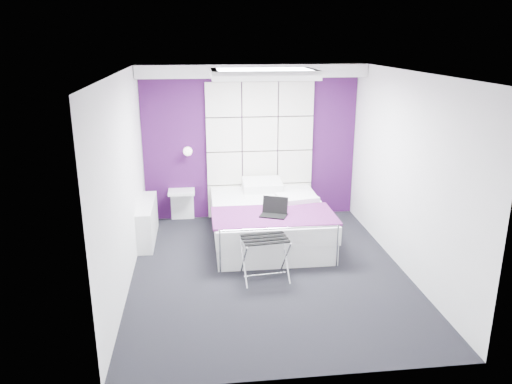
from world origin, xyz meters
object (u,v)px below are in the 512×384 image
Objects in this scene: bed at (268,220)px; laptop at (273,211)px; wall_lamp at (188,151)px; radiator at (148,221)px; nightstand at (181,192)px; luggage_rack at (265,259)px.

bed is 5.84× the size of laptop.
radiator is (-0.64, -0.76, -0.92)m from wall_lamp.
nightstand is 2.50m from luggage_rack.
radiator is 2.08× the size of luggage_rack.
laptop is (1.32, -1.46, 0.12)m from nightstand.
radiator is 1.85m from bed.
laptop reaches higher than bed.
laptop is (1.83, -0.74, 0.36)m from radiator.
wall_lamp is 0.26× the size of luggage_rack.
bed is 0.63m from laptop.
radiator reaches higher than nightstand.
wall_lamp is 1.35m from radiator.
bed is 3.65× the size of luggage_rack.
radiator is at bearing -125.28° from nightstand.
luggage_rack is at bearing -43.12° from radiator.
nightstand is 1.20× the size of laptop.
bed is at bearing -34.96° from nightstand.
wall_lamp is 0.42× the size of laptop.
wall_lamp is 0.07× the size of bed.
radiator is 2.01m from laptop.
wall_lamp reaches higher than nightstand.
bed is 4.85× the size of nightstand.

